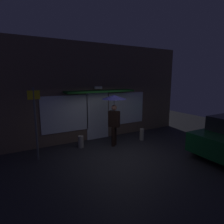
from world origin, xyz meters
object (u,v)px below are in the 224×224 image
Objects in this scene: street_sign_post at (36,120)px; sidewalk_bollard at (81,142)px; person_with_umbrella at (114,108)px; sidewalk_bollard_2 at (142,134)px.

street_sign_post reaches higher than sidewalk_bollard.
person_with_umbrella is 4.37× the size of sidewalk_bollard.
street_sign_post is 2.16m from sidewalk_bollard.
person_with_umbrella reaches higher than sidewalk_bollard_2.
sidewalk_bollard_2 is (2.84, -0.49, 0.02)m from sidewalk_bollard.
sidewalk_bollard_2 is at bearing 51.08° from person_with_umbrella.
street_sign_post is 4.74m from sidewalk_bollard_2.
person_with_umbrella is at bearing -19.13° from sidewalk_bollard.
street_sign_post is at bearing -129.19° from person_with_umbrella.
sidewalk_bollard is 2.88m from sidewalk_bollard_2.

